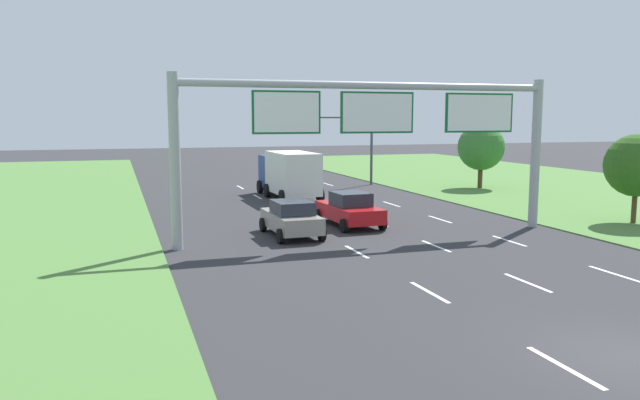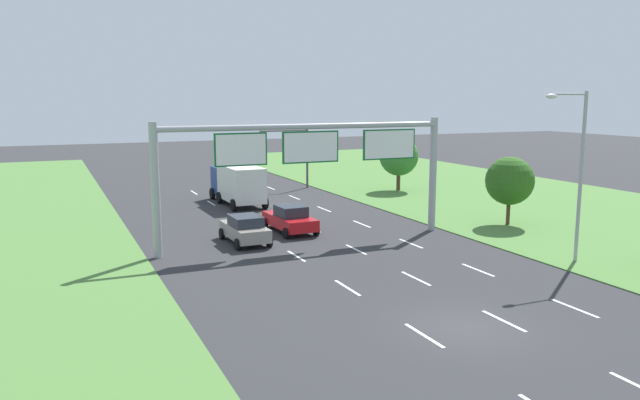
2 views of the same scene
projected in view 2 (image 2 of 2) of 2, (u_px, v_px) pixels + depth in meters
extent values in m
plane|color=#2D2D30|center=(465.00, 328.00, 22.44)|extent=(200.00, 200.00, 0.00)
cube|color=#4C7A38|center=(638.00, 226.00, 39.85)|extent=(24.00, 120.00, 0.06)
cube|color=white|center=(424.00, 335.00, 21.74)|extent=(0.14, 2.40, 0.01)
cube|color=white|center=(347.00, 288.00, 27.15)|extent=(0.14, 2.40, 0.01)
cube|color=white|center=(296.00, 256.00, 32.56)|extent=(0.14, 2.40, 0.01)
cube|color=white|center=(260.00, 233.00, 37.97)|extent=(0.14, 2.40, 0.01)
cube|color=white|center=(232.00, 216.00, 43.38)|extent=(0.14, 2.40, 0.01)
cube|color=white|center=(211.00, 203.00, 48.79)|extent=(0.14, 2.40, 0.01)
cube|color=white|center=(194.00, 193.00, 54.20)|extent=(0.14, 2.40, 0.01)
cube|color=white|center=(504.00, 321.00, 23.14)|extent=(0.14, 2.40, 0.01)
cube|color=white|center=(416.00, 278.00, 28.55)|extent=(0.14, 2.40, 0.01)
cube|color=white|center=(356.00, 249.00, 33.96)|extent=(0.14, 2.40, 0.01)
cube|color=white|center=(313.00, 229.00, 39.37)|extent=(0.14, 2.40, 0.01)
cube|color=white|center=(280.00, 213.00, 44.78)|extent=(0.14, 2.40, 0.01)
cube|color=white|center=(254.00, 200.00, 50.19)|extent=(0.14, 2.40, 0.01)
cube|color=white|center=(233.00, 190.00, 55.60)|extent=(0.14, 2.40, 0.01)
cube|color=white|center=(574.00, 308.00, 24.54)|extent=(0.14, 2.40, 0.01)
cube|color=white|center=(478.00, 270.00, 29.95)|extent=(0.14, 2.40, 0.01)
cube|color=white|center=(411.00, 243.00, 35.36)|extent=(0.14, 2.40, 0.01)
cube|color=white|center=(362.00, 224.00, 40.77)|extent=(0.14, 2.40, 0.01)
cube|color=white|center=(324.00, 209.00, 46.18)|extent=(0.14, 2.40, 0.01)
cube|color=white|center=(294.00, 197.00, 51.59)|extent=(0.14, 2.40, 0.01)
cube|color=white|center=(270.00, 188.00, 57.00)|extent=(0.14, 2.40, 0.01)
cube|color=gray|center=(245.00, 231.00, 35.42)|extent=(1.87, 4.12, 0.71)
cube|color=#232833|center=(246.00, 221.00, 35.15)|extent=(1.62, 1.98, 0.57)
cylinder|color=black|center=(222.00, 234.00, 36.43)|extent=(0.23, 0.64, 0.64)
cylinder|color=black|center=(252.00, 231.00, 37.20)|extent=(0.23, 0.64, 0.64)
cylinder|color=black|center=(238.00, 244.00, 33.76)|extent=(0.23, 0.64, 0.64)
cylinder|color=black|center=(269.00, 241.00, 34.53)|extent=(0.23, 0.64, 0.64)
cube|color=red|center=(290.00, 221.00, 38.37)|extent=(2.11, 4.54, 0.69)
cube|color=#232833|center=(291.00, 211.00, 38.11)|extent=(1.67, 1.90, 0.64)
cylinder|color=black|center=(265.00, 223.00, 39.49)|extent=(0.25, 0.65, 0.64)
cylinder|color=black|center=(293.00, 220.00, 40.35)|extent=(0.25, 0.65, 0.64)
cylinder|color=black|center=(286.00, 233.00, 36.51)|extent=(0.25, 0.65, 0.64)
cylinder|color=black|center=(316.00, 230.00, 37.37)|extent=(0.25, 0.65, 0.64)
cube|color=navy|center=(227.00, 180.00, 50.54)|extent=(2.24, 2.14, 2.20)
cube|color=silver|center=(241.00, 183.00, 47.22)|extent=(2.45, 5.00, 2.60)
cylinder|color=black|center=(212.00, 194.00, 50.70)|extent=(0.30, 0.91, 0.90)
cylinder|color=black|center=(239.00, 192.00, 51.64)|extent=(0.30, 0.91, 0.90)
cylinder|color=black|center=(219.00, 198.00, 48.61)|extent=(0.30, 0.91, 0.90)
cylinder|color=black|center=(249.00, 196.00, 49.61)|extent=(0.30, 0.91, 0.90)
cylinder|color=black|center=(234.00, 205.00, 45.25)|extent=(0.30, 0.91, 0.90)
cylinder|color=black|center=(265.00, 203.00, 46.26)|extent=(0.30, 0.91, 0.90)
cylinder|color=#9EA0A5|center=(155.00, 191.00, 31.70)|extent=(0.44, 0.44, 7.00)
cylinder|color=#9EA0A5|center=(433.00, 174.00, 38.43)|extent=(0.44, 0.44, 7.00)
cylinder|color=#9EA0A5|center=(307.00, 126.00, 34.56)|extent=(16.80, 0.32, 0.32)
cube|color=#0C5B28|center=(241.00, 149.00, 33.21)|extent=(2.90, 0.12, 1.78)
cube|color=white|center=(241.00, 150.00, 33.15)|extent=(2.74, 0.01, 1.62)
cube|color=#0C5B28|center=(311.00, 147.00, 34.83)|extent=(3.37, 0.12, 1.78)
cube|color=white|center=(311.00, 147.00, 34.77)|extent=(3.21, 0.01, 1.62)
cube|color=#0C5B28|center=(389.00, 144.00, 36.85)|extent=(3.45, 0.12, 1.78)
cube|color=white|center=(390.00, 144.00, 36.79)|extent=(3.29, 0.01, 1.62)
cylinder|color=#47494F|center=(307.00, 157.00, 56.67)|extent=(0.20, 0.20, 5.60)
cylinder|color=#47494F|center=(284.00, 131.00, 55.37)|extent=(4.50, 0.14, 0.14)
cube|color=black|center=(260.00, 139.00, 54.57)|extent=(0.32, 0.36, 1.10)
sphere|color=red|center=(261.00, 135.00, 54.33)|extent=(0.22, 0.22, 0.22)
sphere|color=orange|center=(261.00, 139.00, 54.39)|extent=(0.22, 0.22, 0.22)
sphere|color=green|center=(261.00, 143.00, 54.45)|extent=(0.22, 0.22, 0.22)
cylinder|color=#9EA0A5|center=(581.00, 178.00, 30.75)|extent=(0.18, 0.18, 8.50)
cylinder|color=#9EA0A5|center=(569.00, 94.00, 29.64)|extent=(2.20, 0.10, 0.10)
ellipsoid|color=silver|center=(552.00, 96.00, 29.22)|extent=(0.64, 0.32, 0.24)
cylinder|color=#513823|center=(508.00, 212.00, 40.23)|extent=(0.25, 0.25, 1.75)
sphere|color=#2B591B|center=(510.00, 181.00, 39.90)|extent=(3.10, 3.10, 3.10)
cylinder|color=#513823|center=(398.00, 181.00, 54.98)|extent=(0.34, 0.34, 1.80)
sphere|color=#346E2F|center=(399.00, 156.00, 54.62)|extent=(3.42, 3.42, 3.42)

